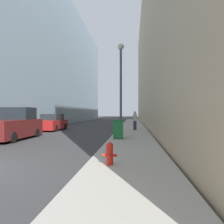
# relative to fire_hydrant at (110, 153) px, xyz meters

# --- Properties ---
(sidewalk_right) EXTENTS (2.81, 60.00, 0.14)m
(sidewalk_right) POSITION_rel_fire_hydrant_xyz_m (0.63, 16.82, -0.43)
(sidewalk_right) COLOR #ADA89E
(sidewalk_right) RESTS_ON ground
(building_left_glass) EXTENTS (12.00, 60.00, 20.05)m
(building_left_glass) POSITION_rel_fire_hydrant_xyz_m (-15.26, 24.82, 9.52)
(building_left_glass) COLOR #849EB2
(building_left_glass) RESTS_ON ground
(building_right_stone) EXTENTS (12.00, 60.00, 20.44)m
(building_right_stone) POSITION_rel_fire_hydrant_xyz_m (8.14, 24.82, 9.72)
(building_right_stone) COLOR tan
(building_right_stone) RESTS_ON ground
(fire_hydrant) EXTENTS (0.46, 0.34, 0.69)m
(fire_hydrant) POSITION_rel_fire_hydrant_xyz_m (0.00, 0.00, 0.00)
(fire_hydrant) COLOR red
(fire_hydrant) RESTS_ON sidewalk_right
(trash_bin) EXTENTS (0.60, 0.72, 1.16)m
(trash_bin) POSITION_rel_fire_hydrant_xyz_m (-0.20, 6.90, 0.23)
(trash_bin) COLOR #1E7538
(trash_bin) RESTS_ON sidewalk_right
(lamppost) EXTENTS (0.49, 0.49, 6.80)m
(lamppost) POSITION_rel_fire_hydrant_xyz_m (-0.20, 9.59, 3.76)
(lamppost) COLOR #4C4C51
(lamppost) RESTS_ON sidewalk_right
(pickup_truck) EXTENTS (2.29, 4.92, 2.11)m
(pickup_truck) POSITION_rel_fire_hydrant_xyz_m (-7.20, 6.88, 0.39)
(pickup_truck) COLOR #561919
(pickup_truck) RESTS_ON ground
(parked_sedan_near) EXTENTS (1.88, 4.49, 1.62)m
(parked_sedan_near) POSITION_rel_fire_hydrant_xyz_m (-7.20, 14.13, 0.25)
(parked_sedan_near) COLOR maroon
(parked_sedan_near) RESTS_ON ground
(pedestrian_on_sidewalk) EXTENTS (0.35, 0.23, 1.74)m
(pedestrian_on_sidewalk) POSITION_rel_fire_hydrant_xyz_m (0.89, 13.62, 0.51)
(pedestrian_on_sidewalk) COLOR #2D3347
(pedestrian_on_sidewalk) RESTS_ON sidewalk_right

